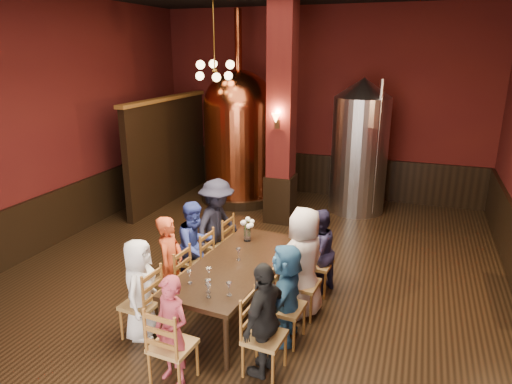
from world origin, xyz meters
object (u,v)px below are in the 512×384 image
(dining_table, at_px, (236,267))
(person_1, at_px, (170,264))
(person_2, at_px, (196,246))
(rose_vase, at_px, (247,226))
(steel_vessel, at_px, (360,147))
(copper_kettle, at_px, (239,135))
(person_0, at_px, (140,289))

(dining_table, distance_m, person_1, 0.91)
(person_2, bearing_deg, rose_vase, -42.75)
(steel_vessel, bearing_deg, copper_kettle, -176.70)
(person_0, bearing_deg, steel_vessel, -31.08)
(dining_table, xyz_separation_m, person_0, (-0.92, -0.93, -0.03))
(rose_vase, bearing_deg, steel_vessel, 75.10)
(person_1, bearing_deg, steel_vessel, -26.64)
(person_0, relative_size, rose_vase, 3.60)
(rose_vase, bearing_deg, copper_kettle, 113.43)
(dining_table, relative_size, person_1, 1.77)
(person_2, distance_m, steel_vessel, 4.85)
(dining_table, bearing_deg, copper_kettle, 115.75)
(person_2, xyz_separation_m, copper_kettle, (-1.01, 4.28, 0.90))
(person_1, relative_size, person_2, 1.00)
(person_1, xyz_separation_m, copper_kettle, (-0.96, 4.94, 0.90))
(person_1, distance_m, rose_vase, 1.29)
(person_1, xyz_separation_m, steel_vessel, (1.83, 5.10, 0.78))
(copper_kettle, relative_size, rose_vase, 11.93)
(dining_table, height_order, person_0, person_0)
(person_1, height_order, steel_vessel, steel_vessel)
(person_0, height_order, steel_vessel, steel_vessel)
(person_0, height_order, rose_vase, person_0)
(copper_kettle, relative_size, steel_vessel, 1.48)
(person_0, distance_m, steel_vessel, 6.12)
(person_1, relative_size, rose_vase, 3.81)
(person_0, bearing_deg, rose_vase, -38.40)
(rose_vase, bearing_deg, person_2, -153.19)
(person_0, bearing_deg, dining_table, -57.73)
(copper_kettle, xyz_separation_m, rose_vase, (1.70, -3.93, -0.61))
(steel_vessel, bearing_deg, rose_vase, -104.90)
(person_0, xyz_separation_m, person_2, (0.10, 1.33, 0.04))
(person_2, relative_size, rose_vase, 3.81)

